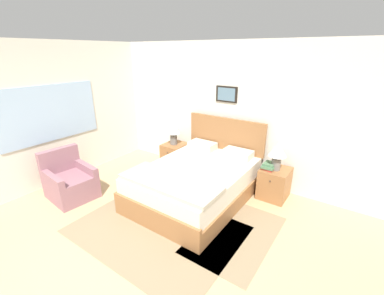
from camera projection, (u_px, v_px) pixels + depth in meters
ground_plane at (103, 277)px, 2.92m from camera, size 16.00×16.00×0.00m
wall_back at (233, 113)px, 4.87m from camera, size 7.64×0.09×2.60m
wall_left at (75, 111)px, 5.05m from camera, size 0.08×5.51×2.60m
area_rug_main at (156, 229)px, 3.70m from camera, size 2.28×1.69×0.01m
area_rug_bedside at (236, 234)px, 3.60m from camera, size 0.97×1.53×0.01m
bed at (196, 181)px, 4.39m from camera, size 1.59×2.15×1.22m
armchair at (70, 182)px, 4.46m from camera, size 0.83×0.75×0.83m
nightstand_near_window at (175, 155)px, 5.61m from camera, size 0.46×0.53×0.53m
nightstand_by_door at (274, 183)px, 4.44m from camera, size 0.46×0.53×0.53m
table_lamp_near_window at (173, 130)px, 5.39m from camera, size 0.30×0.30×0.48m
table_lamp_by_door at (277, 152)px, 4.22m from camera, size 0.30×0.30×0.48m
book_thick_bottom at (269, 168)px, 4.36m from camera, size 0.22×0.26×0.03m
book_hardcover_middle at (269, 166)px, 4.35m from camera, size 0.21×0.27×0.04m
book_novel_upper at (270, 164)px, 4.33m from camera, size 0.18×0.21×0.04m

